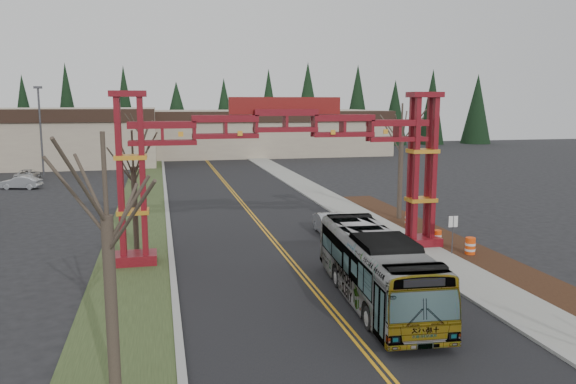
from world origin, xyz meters
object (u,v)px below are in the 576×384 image
object	(u,v)px
gateway_arch	(285,147)
parked_car_far_a	(21,182)
bare_tree_median_mid	(133,167)
light_pole_far	(40,124)
barrel_mid	(437,238)
parked_car_far_b	(28,175)
street_sign	(453,227)
bare_tree_median_near	(107,217)
silver_sedan	(330,225)
transit_bus	(376,268)
bare_tree_right_far	(402,136)
bare_tree_median_far	(142,136)
barrel_south	(470,247)
retail_building_east	(262,132)
barrel_north	(409,220)

from	to	relation	value
gateway_arch	parked_car_far_a	distance (m)	35.57
bare_tree_median_mid	light_pole_far	bearing A→B (deg)	107.28
parked_car_far_a	barrel_mid	xyz separation A→B (m)	(28.96, -29.01, -0.17)
parked_car_far_b	street_sign	world-z (taller)	street_sign
bare_tree_median_near	silver_sedan	bearing A→B (deg)	56.79
transit_bus	bare_tree_right_far	size ratio (longest dim) A/B	1.30
bare_tree_median_far	street_sign	xyz separation A→B (m)	(16.85, -24.39, -3.72)
bare_tree_median_near	barrel_south	bearing A→B (deg)	33.00
retail_building_east	parked_car_far_b	bearing A→B (deg)	-138.79
barrel_south	barrel_mid	bearing A→B (deg)	104.45
light_pole_far	street_sign	size ratio (longest dim) A/B	4.54
transit_bus	barrel_mid	distance (m)	10.78
bare_tree_median_far	barrel_south	distance (m)	30.77
transit_bus	barrel_mid	size ratio (longest dim) A/B	11.66
parked_car_far_a	barrel_south	size ratio (longest dim) A/B	3.68
silver_sedan	bare_tree_median_mid	size ratio (longest dim) A/B	0.59
street_sign	parked_car_far_a	bearing A→B (deg)	132.49
gateway_arch	parked_car_far_a	size ratio (longest dim) A/B	4.76
bare_tree_median_far	barrel_south	xyz separation A→B (m)	(17.81, -24.63, -4.81)
transit_bus	street_sign	distance (m)	8.91
silver_sedan	bare_tree_median_far	distance (m)	22.16
retail_building_east	transit_bus	distance (m)	70.44
gateway_arch	barrel_south	world-z (taller)	gateway_arch
silver_sedan	barrel_north	distance (m)	5.88
silver_sedan	barrel_mid	distance (m)	6.66
bare_tree_median_far	bare_tree_median_mid	bearing A→B (deg)	-90.00
gateway_arch	silver_sedan	bearing A→B (deg)	46.50
bare_tree_median_near	bare_tree_right_far	xyz separation A→B (m)	(18.00, 21.36, 0.63)
gateway_arch	transit_bus	xyz separation A→B (m)	(2.08, -8.01, -4.49)
transit_bus	street_sign	size ratio (longest dim) A/B	4.81
parked_car_far_b	barrel_mid	distance (m)	46.02
transit_bus	bare_tree_median_near	bearing A→B (deg)	-144.90
bare_tree_right_far	barrel_mid	bearing A→B (deg)	-96.59
parked_car_far_b	light_pole_far	distance (m)	7.15
bare_tree_median_mid	barrel_south	size ratio (longest dim) A/B	6.58
parked_car_far_b	street_sign	xyz separation A→B (m)	(29.30, -37.50, 1.00)
retail_building_east	barrel_north	bearing A→B (deg)	-90.38
retail_building_east	bare_tree_median_near	size ratio (longest dim) A/B	5.00
retail_building_east	transit_bus	bearing A→B (deg)	-96.46
parked_car_far_b	bare_tree_right_far	distance (m)	41.67
retail_building_east	street_sign	bearing A→B (deg)	-91.03
gateway_arch	bare_tree_right_far	size ratio (longest dim) A/B	2.20
transit_bus	bare_tree_median_mid	world-z (taller)	bare_tree_median_mid
bare_tree_median_far	gateway_arch	bearing A→B (deg)	-70.16
silver_sedan	gateway_arch	bearing A→B (deg)	-131.19
bare_tree_median_mid	barrel_north	bearing A→B (deg)	8.12
barrel_mid	barrel_north	bearing A→B (deg)	84.51
silver_sedan	bare_tree_median_mid	xyz separation A→B (m)	(-11.80, -1.69, 4.16)
retail_building_east	parked_car_far_a	world-z (taller)	retail_building_east
barrel_south	barrel_mid	xyz separation A→B (m)	(-0.65, 2.51, -0.06)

